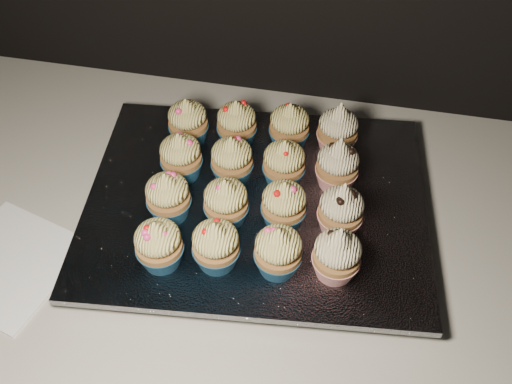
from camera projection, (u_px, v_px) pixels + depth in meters
cabinet at (353, 373)px, 1.19m from camera, size 2.40×0.60×0.86m
worktop at (392, 248)px, 0.85m from camera, size 2.44×0.64×0.04m
napkin at (9, 264)px, 0.80m from camera, size 0.21×0.21×0.00m
baking_tray at (256, 209)px, 0.85m from camera, size 0.49×0.39×0.02m
foil_lining at (256, 202)px, 0.84m from camera, size 0.53×0.44×0.01m
cupcake_0 at (159, 244)px, 0.74m from camera, size 0.06×0.06×0.08m
cupcake_1 at (216, 245)px, 0.74m from camera, size 0.06×0.06×0.08m
cupcake_2 at (278, 251)px, 0.73m from camera, size 0.06×0.06×0.08m
cupcake_3 at (337, 254)px, 0.72m from camera, size 0.06×0.06×0.10m
cupcake_4 at (168, 197)px, 0.79m from camera, size 0.06×0.06×0.08m
cupcake_5 at (226, 202)px, 0.78m from camera, size 0.06×0.06×0.08m
cupcake_6 at (284, 205)px, 0.78m from camera, size 0.06×0.06×0.08m
cupcake_7 at (341, 210)px, 0.77m from camera, size 0.06×0.06×0.10m
cupcake_8 at (181, 157)px, 0.84m from camera, size 0.06×0.06×0.08m
cupcake_9 at (232, 160)px, 0.84m from camera, size 0.06×0.06×0.08m
cupcake_10 at (284, 164)px, 0.83m from camera, size 0.06×0.06×0.08m
cupcake_11 at (337, 165)px, 0.83m from camera, size 0.06×0.06×0.10m
cupcake_12 at (188, 122)px, 0.89m from camera, size 0.06×0.06×0.08m
cupcake_13 at (237, 124)px, 0.89m from camera, size 0.06×0.06×0.08m
cupcake_14 at (289, 127)px, 0.88m from camera, size 0.06×0.06×0.08m
cupcake_15 at (338, 130)px, 0.88m from camera, size 0.06×0.06×0.10m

